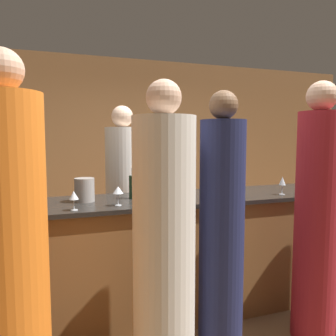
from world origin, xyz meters
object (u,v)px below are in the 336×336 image
guest_2 (10,260)px  ice_bucket (84,190)px  wine_bottle_0 (133,186)px  guest_0 (164,249)px  guest_3 (221,240)px  bartender (123,202)px  guest_1 (317,220)px

guest_2 → ice_bucket: (0.46, 0.90, 0.21)m
wine_bottle_0 → ice_bucket: wine_bottle_0 is taller
ice_bucket → guest_0: bearing=-65.2°
wine_bottle_0 → ice_bucket: bearing=-179.8°
guest_0 → ice_bucket: bearing=114.8°
guest_3 → wine_bottle_0: guest_3 is taller
bartender → wine_bottle_0: bartender is taller
wine_bottle_0 → ice_bucket: 0.41m
guest_2 → guest_3: (1.28, 0.08, -0.05)m
wine_bottle_0 → guest_1: bearing=-31.1°
guest_3 → ice_bucket: bearing=135.3°
bartender → guest_2: size_ratio=0.95×
guest_0 → guest_2: guest_2 is taller
wine_bottle_0 → ice_bucket: (-0.41, -0.00, -0.01)m
guest_0 → ice_bucket: 0.99m
guest_0 → guest_1: bearing=4.6°
bartender → wine_bottle_0: size_ratio=7.15×
guest_0 → guest_3: size_ratio=1.02×
guest_2 → guest_3: size_ratio=1.07×
bartender → guest_1: guest_1 is taller
bartender → guest_1: bearing=129.3°
guest_2 → ice_bucket: size_ratio=10.42×
guest_0 → guest_3: (0.42, 0.05, -0.00)m
wine_bottle_0 → bartender: bearing=85.8°
bartender → guest_2: (-0.92, -1.62, 0.05)m
bartender → ice_bucket: bearing=57.4°
wine_bottle_0 → ice_bucket: size_ratio=1.38×
guest_3 → ice_bucket: size_ratio=9.71×
guest_1 → wine_bottle_0: (-1.27, 0.76, 0.22)m
ice_bucket → guest_2: bearing=-116.9°
guest_2 → guest_3: 1.28m
bartender → guest_0: size_ratio=1.00×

